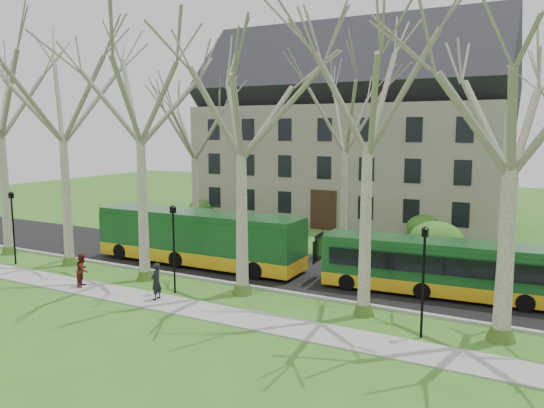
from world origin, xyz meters
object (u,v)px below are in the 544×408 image
Objects in this scene: pedestrian_b at (83,270)px; bus_follow at (438,267)px; bus_lead at (198,237)px; pedestrian_a at (156,281)px.

bus_follow is at bearing -92.32° from pedestrian_b.
pedestrian_a is (2.16, -6.31, -0.75)m from bus_lead.
pedestrian_a is at bearing -153.47° from bus_follow.
pedestrian_a is 1.04× the size of pedestrian_b.
bus_lead is 13.70m from bus_follow.
bus_lead is at bearing 178.13° from bus_follow.
bus_lead reaches higher than pedestrian_a.
bus_follow is at bearing 2.35° from bus_lead.
bus_follow is at bearing 114.32° from pedestrian_a.
pedestrian_a is (-11.53, -6.99, -0.50)m from bus_follow.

